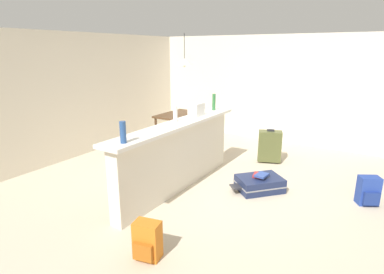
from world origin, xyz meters
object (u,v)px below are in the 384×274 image
at_px(pendant_lamp, 184,62).
at_px(backpack_orange, 147,241).
at_px(dining_chair_near_partition, 199,127).
at_px(backpack_blue, 368,191).
at_px(bottle_blue, 123,132).
at_px(book_stack, 260,175).
at_px(bottle_green, 214,102).
at_px(grocery_bag, 196,110).
at_px(suitcase_flat_navy, 259,184).
at_px(suitcase_upright_olive, 270,146).
at_px(dining_table, 181,118).
at_px(bottle_white, 175,114).

xyz_separation_m(pendant_lamp, backpack_orange, (-3.67, -1.94, -1.70)).
bearing_deg(dining_chair_near_partition, backpack_blue, -105.80).
distance_m(bottle_blue, book_stack, 2.35).
bearing_deg(bottle_green, pendant_lamp, 55.02).
bearing_deg(pendant_lamp, backpack_blue, -105.11).
xyz_separation_m(grocery_bag, dining_chair_near_partition, (1.39, 0.77, -0.68)).
bearing_deg(suitcase_flat_navy, backpack_orange, 169.55).
distance_m(suitcase_upright_olive, book_stack, 1.38).
relative_size(dining_chair_near_partition, book_stack, 3.19).
xyz_separation_m(suitcase_flat_navy, backpack_orange, (-2.25, 0.41, 0.09)).
bearing_deg(backpack_blue, pendant_lamp, 74.89).
bearing_deg(suitcase_flat_navy, backpack_blue, -75.57).
bearing_deg(pendant_lamp, backpack_orange, -152.19).
xyz_separation_m(dining_table, suitcase_flat_navy, (-1.37, -2.43, -0.54)).
relative_size(pendant_lamp, suitcase_upright_olive, 1.06).
bearing_deg(book_stack, dining_chair_near_partition, 55.11).
height_order(pendant_lamp, suitcase_upright_olive, pendant_lamp).
height_order(grocery_bag, suitcase_upright_olive, grocery_bag).
distance_m(bottle_green, backpack_blue, 2.85).
relative_size(suitcase_flat_navy, backpack_orange, 2.01).
bearing_deg(dining_chair_near_partition, pendant_lamp, 80.53).
bearing_deg(grocery_bag, bottle_green, 0.41).
bearing_deg(book_stack, grocery_bag, 92.33).
bearing_deg(grocery_bag, bottle_blue, -177.43).
height_order(dining_chair_near_partition, suitcase_upright_olive, dining_chair_near_partition).
xyz_separation_m(bottle_blue, backpack_orange, (-0.40, -0.66, -1.02)).
height_order(dining_table, backpack_blue, dining_table).
height_order(bottle_green, book_stack, bottle_green).
xyz_separation_m(grocery_bag, backpack_blue, (0.42, -2.64, -0.99)).
relative_size(suitcase_flat_navy, suitcase_upright_olive, 1.26).
bearing_deg(backpack_orange, grocery_bag, 18.47).
height_order(dining_table, pendant_lamp, pendant_lamp).
bearing_deg(grocery_bag, dining_chair_near_partition, 28.96).
bearing_deg(book_stack, bottle_green, 63.50).
bearing_deg(dining_table, bottle_green, -121.70).
distance_m(bottle_blue, bottle_white, 1.28).
bearing_deg(bottle_green, book_stack, -116.50).
xyz_separation_m(dining_chair_near_partition, suitcase_flat_navy, (-1.35, -1.92, -0.41)).
height_order(bottle_white, pendant_lamp, pendant_lamp).
height_order(grocery_bag, dining_chair_near_partition, grocery_bag).
bearing_deg(dining_table, suitcase_flat_navy, -119.44).
xyz_separation_m(backpack_orange, book_stack, (2.26, -0.42, 0.05)).
height_order(bottle_blue, suitcase_upright_olive, bottle_blue).
relative_size(grocery_bag, suitcase_upright_olive, 0.39).
bearing_deg(bottle_blue, dining_table, 22.88).
bearing_deg(bottle_blue, dining_chair_near_partition, 14.88).
distance_m(bottle_green, dining_table, 1.61).
relative_size(bottle_green, grocery_bag, 1.15).
height_order(bottle_blue, dining_table, bottle_blue).
xyz_separation_m(bottle_blue, bottle_white, (1.27, 0.13, -0.01)).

